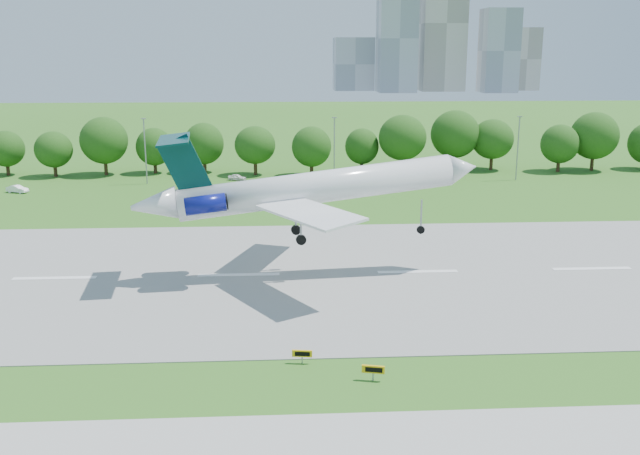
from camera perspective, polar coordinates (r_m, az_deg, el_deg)
The scene contains 10 objects.
ground at distance 56.18m, azimuth -7.88°, elevation -11.65°, with size 600.00×600.00×0.00m, color #2E621A.
runway at distance 79.40m, azimuth -6.52°, elevation -3.81°, with size 400.00×45.00×0.08m, color gray.
tree_line at distance 143.71m, azimuth -5.18°, elevation 6.73°, with size 288.40×8.40×10.40m.
light_poles at distance 133.89m, azimuth -6.38°, elevation 6.23°, with size 175.90×0.25×12.19m.
skyline at distance 451.39m, azimuth 9.20°, elevation 14.60°, with size 127.00×52.00×80.00m.
airliner at distance 76.71m, azimuth -1.69°, elevation 3.15°, with size 38.08×27.46×11.83m.
taxi_sign_centre at distance 57.30m, azimuth -1.44°, elevation -10.07°, with size 1.61×0.40×1.13m.
taxi_sign_right at distance 54.64m, azimuth 4.28°, elevation -11.27°, with size 1.73×0.59×1.22m.
service_vehicle_a at distance 135.48m, azimuth -23.06°, elevation 2.85°, with size 1.38×3.95×1.30m, color white.
service_vehicle_b at distance 137.58m, azimuth -6.65°, elevation 4.01°, with size 1.39×3.46×1.18m, color white.
Camera 1 is at (4.63, -50.51, 24.16)m, focal length 40.00 mm.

